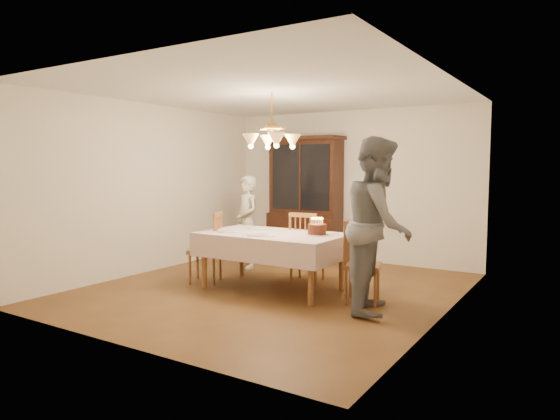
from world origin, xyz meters
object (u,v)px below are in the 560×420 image
Objects in this scene: dining_table at (272,239)px; elderly_woman at (247,222)px; chair_far_side at (307,251)px; china_hutch at (305,200)px; birthday_cake at (317,230)px.

elderly_woman is (-1.13, 0.99, 0.06)m from dining_table.
chair_far_side is at bearing 74.28° from dining_table.
chair_far_side is at bearing 13.49° from elderly_woman.
elderly_woman is at bearing -105.75° from china_hutch.
chair_far_side is at bearing 130.30° from birthday_cake.
elderly_woman is at bearing 153.82° from birthday_cake.
chair_far_side reaches higher than birthday_cake.
chair_far_side is 0.67× the size of elderly_woman.
chair_far_side reaches higher than dining_table.
birthday_cake is at bearing -49.70° from chair_far_side.
chair_far_side is at bearing -59.61° from china_hutch.
elderly_woman is (-0.36, -1.27, -0.30)m from china_hutch.
elderly_woman is (-1.31, 0.35, 0.30)m from chair_far_side.
birthday_cake is (1.73, -0.85, 0.08)m from elderly_woman.
china_hutch is at bearing 108.84° from dining_table.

